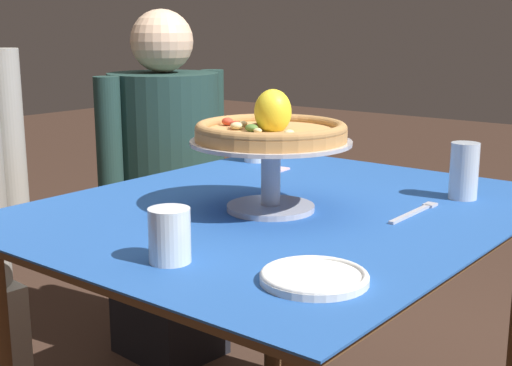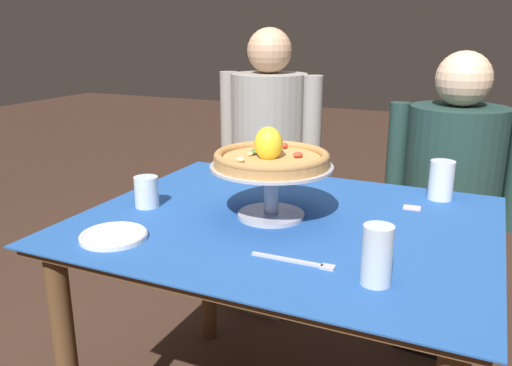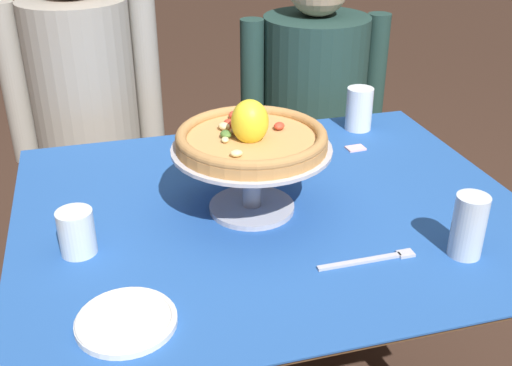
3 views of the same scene
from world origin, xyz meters
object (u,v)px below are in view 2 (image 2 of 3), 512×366
(water_glass_back_right, at_px, (441,183))
(water_glass_side_left, at_px, (147,194))
(pizza, at_px, (271,157))
(diner_left, at_px, (269,178))
(dinner_fork, at_px, (297,262))
(sugar_packet, at_px, (412,208))
(water_glass_front_right, at_px, (377,259))
(diner_right, at_px, (449,208))
(side_plate, at_px, (114,236))
(pizza_stand, at_px, (271,183))

(water_glass_back_right, distance_m, water_glass_side_left, 0.92)
(pizza, bearing_deg, diner_left, 113.50)
(dinner_fork, distance_m, sugar_packet, 0.53)
(pizza, height_order, water_glass_front_right, pizza)
(pizza, xyz_separation_m, dinner_fork, (0.18, -0.26, -0.17))
(water_glass_front_right, distance_m, diner_right, 1.08)
(sugar_packet, bearing_deg, diner_right, 81.81)
(water_glass_back_right, height_order, diner_right, diner_right)
(water_glass_side_left, relative_size, dinner_fork, 0.46)
(pizza, xyz_separation_m, side_plate, (-0.30, -0.32, -0.17))
(diner_left, bearing_deg, sugar_packet, -37.83)
(water_glass_back_right, distance_m, side_plate, 1.00)
(diner_left, bearing_deg, dinner_fork, -63.62)
(sugar_packet, bearing_deg, dinner_fork, -110.24)
(water_glass_back_right, xyz_separation_m, diner_left, (-0.76, 0.41, -0.18))
(pizza_stand, height_order, dinner_fork, pizza_stand)
(dinner_fork, bearing_deg, side_plate, -172.74)
(water_glass_back_right, xyz_separation_m, dinner_fork, (-0.25, -0.63, -0.05))
(pizza_stand, distance_m, water_glass_back_right, 0.57)
(water_glass_front_right, bearing_deg, side_plate, -177.09)
(dinner_fork, bearing_deg, water_glass_back_right, 68.50)
(water_glass_side_left, xyz_separation_m, sugar_packet, (0.73, 0.31, -0.04))
(pizza, distance_m, diner_right, 0.95)
(water_glass_front_right, bearing_deg, pizza_stand, 141.61)
(pizza_stand, xyz_separation_m, sugar_packet, (0.36, 0.24, -0.10))
(water_glass_front_right, xyz_separation_m, diner_right, (0.07, 1.06, -0.21))
(side_plate, height_order, diner_left, diner_left)
(side_plate, relative_size, diner_right, 0.15)
(side_plate, xyz_separation_m, diner_right, (0.74, 1.09, -0.17))
(water_glass_front_right, bearing_deg, water_glass_side_left, 164.02)
(water_glass_back_right, bearing_deg, diner_right, 88.33)
(pizza_stand, height_order, water_glass_front_right, pizza_stand)
(water_glass_side_left, height_order, diner_left, diner_left)
(diner_right, bearing_deg, pizza_stand, -119.40)
(water_glass_side_left, xyz_separation_m, diner_left, (0.04, 0.86, -0.17))
(dinner_fork, relative_size, sugar_packet, 4.05)
(sugar_packet, bearing_deg, diner_left, 142.17)
(water_glass_front_right, xyz_separation_m, sugar_packet, (-0.00, 0.52, -0.05))
(dinner_fork, height_order, diner_left, diner_left)
(water_glass_back_right, bearing_deg, pizza_stand, -138.64)
(water_glass_front_right, bearing_deg, dinner_fork, 171.61)
(water_glass_back_right, relative_size, diner_right, 0.10)
(pizza_stand, distance_m, diner_right, 0.92)
(water_glass_front_right, height_order, water_glass_side_left, water_glass_front_right)
(water_glass_front_right, height_order, diner_right, diner_right)
(water_glass_front_right, height_order, diner_left, diner_left)
(sugar_packet, xyz_separation_m, diner_right, (0.08, 0.53, -0.16))
(water_glass_side_left, bearing_deg, side_plate, -73.62)
(dinner_fork, bearing_deg, sugar_packet, 69.76)
(side_plate, bearing_deg, water_glass_front_right, 2.91)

